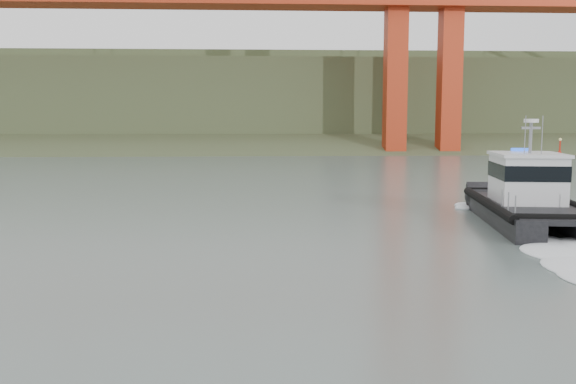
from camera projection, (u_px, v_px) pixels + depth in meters
name	position (u px, v px, depth m)	size (l,w,h in m)	color
ground	(348.00, 309.00, 19.00)	(400.00, 400.00, 0.00)	#54645E
headlands	(265.00, 109.00, 142.56)	(500.00, 105.36, 27.12)	#37492A
patrol_boat	(528.00, 197.00, 33.96)	(5.95, 12.27, 5.72)	black
nav_buoy	(559.00, 162.00, 64.87)	(1.73, 1.73, 3.61)	red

